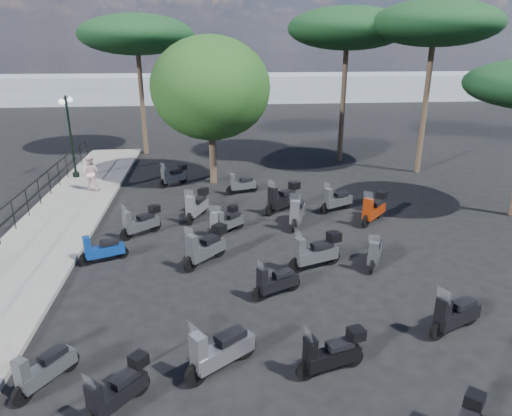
{
  "coord_description": "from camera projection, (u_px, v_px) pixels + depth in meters",
  "views": [
    {
      "loc": [
        -0.72,
        -11.4,
        6.54
      ],
      "look_at": [
        0.86,
        3.25,
        1.2
      ],
      "focal_mm": 32.0,
      "sensor_mm": 36.0,
      "label": 1
    }
  ],
  "objects": [
    {
      "name": "scooter_19",
      "position": [
        297.0,
        213.0,
        17.17
      ],
      "size": [
        0.89,
        1.8,
        1.5
      ],
      "rotation": [
        0.0,
        0.0,
        2.79
      ],
      "color": "black",
      "rests_on": "ground"
    },
    {
      "name": "scooter_3",
      "position": [
        102.0,
        250.0,
        14.31
      ],
      "size": [
        1.45,
        0.74,
        1.21
      ],
      "rotation": [
        0.0,
        0.0,
        1.95
      ],
      "color": "black",
      "rests_on": "ground"
    },
    {
      "name": "scooter_5",
      "position": [
        197.0,
        206.0,
        17.86
      ],
      "size": [
        0.94,
        1.65,
        1.4
      ],
      "rotation": [
        0.0,
        0.0,
        2.72
      ],
      "color": "black",
      "rests_on": "ground"
    },
    {
      "name": "lamp_post_2",
      "position": [
        70.0,
        132.0,
        22.36
      ],
      "size": [
        0.41,
        1.18,
        4.03
      ],
      "rotation": [
        0.0,
        0.0,
        -0.14
      ],
      "color": "black",
      "rests_on": "sidewalk"
    },
    {
      "name": "scooter_1",
      "position": [
        44.0,
        370.0,
        9.05
      ],
      "size": [
        0.98,
        1.32,
        1.23
      ],
      "rotation": [
        0.0,
        0.0,
        2.53
      ],
      "color": "black",
      "rests_on": "ground"
    },
    {
      "name": "pine_0",
      "position": [
        348.0,
        29.0,
        24.5
      ],
      "size": [
        6.53,
        6.53,
        8.43
      ],
      "color": "#38281E",
      "rests_on": "ground"
    },
    {
      "name": "distant_hills",
      "position": [
        212.0,
        88.0,
        54.52
      ],
      "size": [
        70.0,
        8.0,
        3.0
      ],
      "primitive_type": "cube",
      "color": "gray",
      "rests_on": "ground"
    },
    {
      "name": "scooter_16",
      "position": [
        241.0,
        185.0,
        20.9
      ],
      "size": [
        1.51,
        0.66,
        1.23
      ],
      "rotation": [
        0.0,
        0.0,
        1.86
      ],
      "color": "black",
      "rests_on": "ground"
    },
    {
      "name": "scooter_26",
      "position": [
        336.0,
        201.0,
        18.67
      ],
      "size": [
        1.55,
        0.91,
        1.34
      ],
      "rotation": [
        0.0,
        0.0,
        2.03
      ],
      "color": "black",
      "rests_on": "ground"
    },
    {
      "name": "scooter_10",
      "position": [
        228.0,
        222.0,
        16.53
      ],
      "size": [
        1.17,
        1.08,
        1.2
      ],
      "rotation": [
        0.0,
        0.0,
        2.31
      ],
      "color": "black",
      "rests_on": "ground"
    },
    {
      "name": "scooter_13",
      "position": [
        332.0,
        354.0,
        9.44
      ],
      "size": [
        1.55,
        0.66,
        1.25
      ],
      "rotation": [
        0.0,
        0.0,
        1.84
      ],
      "color": "black",
      "rests_on": "ground"
    },
    {
      "name": "pine_1",
      "position": [
        435.0,
        24.0,
        22.03
      ],
      "size": [
        6.29,
        6.29,
        8.54
      ],
      "color": "#38281E",
      "rests_on": "ground"
    },
    {
      "name": "scooter_11",
      "position": [
        174.0,
        176.0,
        22.06
      ],
      "size": [
        1.31,
        1.11,
        1.25
      ],
      "rotation": [
        0.0,
        0.0,
        2.25
      ],
      "color": "black",
      "rests_on": "ground"
    },
    {
      "name": "scooter_18",
      "position": [
        316.0,
        253.0,
        13.87
      ],
      "size": [
        1.73,
        0.87,
        1.43
      ],
      "rotation": [
        0.0,
        0.0,
        1.92
      ],
      "color": "black",
      "rests_on": "ground"
    },
    {
      "name": "scooter_9",
      "position": [
        206.0,
        248.0,
        14.18
      ],
      "size": [
        1.39,
        1.45,
        1.46
      ],
      "rotation": [
        0.0,
        0.0,
        2.38
      ],
      "color": "black",
      "rests_on": "ground"
    },
    {
      "name": "scooter_2",
      "position": [
        118.0,
        391.0,
        8.46
      ],
      "size": [
        1.1,
        1.25,
        1.21
      ],
      "rotation": [
        0.0,
        0.0,
        2.44
      ],
      "color": "black",
      "rests_on": "ground"
    },
    {
      "name": "sidewalk",
      "position": [
        36.0,
        251.0,
        15.08
      ],
      "size": [
        3.0,
        30.0,
        0.15
      ],
      "primitive_type": "cube",
      "color": "slate",
      "rests_on": "ground"
    },
    {
      "name": "scooter_24",
      "position": [
        375.0,
        253.0,
        14.07
      ],
      "size": [
        0.86,
        1.45,
        1.25
      ],
      "rotation": [
        0.0,
        0.0,
        2.67
      ],
      "color": "black",
      "rests_on": "ground"
    },
    {
      "name": "pine_2",
      "position": [
        137.0,
        35.0,
        26.31
      ],
      "size": [
        6.63,
        6.63,
        8.17
      ],
      "color": "#38281E",
      "rests_on": "ground"
    },
    {
      "name": "scooter_4",
      "position": [
        141.0,
        223.0,
        16.29
      ],
      "size": [
        1.37,
        1.19,
        1.32
      ],
      "rotation": [
        0.0,
        0.0,
        2.26
      ],
      "color": "black",
      "rests_on": "ground"
    },
    {
      "name": "ground",
      "position": [
        238.0,
        287.0,
        12.96
      ],
      "size": [
        120.0,
        120.0,
        0.0
      ],
      "primitive_type": "plane",
      "color": "black",
      "rests_on": "ground"
    },
    {
      "name": "pedestrian_far",
      "position": [
        91.0,
        173.0,
        20.83
      ],
      "size": [
        0.9,
        0.77,
        1.61
      ],
      "primitive_type": "imported",
      "rotation": [
        0.0,
        0.0,
        2.91
      ],
      "color": "beige",
      "rests_on": "sidewalk"
    },
    {
      "name": "scooter_14",
      "position": [
        276.0,
        282.0,
        12.37
      ],
      "size": [
        1.42,
        0.8,
        1.21
      ],
      "rotation": [
        0.0,
        0.0,
        2.01
      ],
      "color": "black",
      "rests_on": "ground"
    },
    {
      "name": "scooter_20",
      "position": [
        283.0,
        198.0,
        18.65
      ],
      "size": [
        1.59,
        1.26,
        1.48
      ],
      "rotation": [
        0.0,
        0.0,
        2.2
      ],
      "color": "black",
      "rests_on": "ground"
    },
    {
      "name": "scooter_15",
      "position": [
        224.0,
        222.0,
        16.52
      ],
      "size": [
        1.13,
        1.2,
        1.2
      ],
      "rotation": [
        0.0,
        0.0,
        2.4
      ],
      "color": "black",
      "rests_on": "ground"
    },
    {
      "name": "broadleaf_tree",
      "position": [
        211.0,
        89.0,
        21.21
      ],
      "size": [
        5.62,
        5.62,
        6.95
      ],
      "color": "#38281E",
      "rests_on": "ground"
    },
    {
      "name": "scooter_23",
      "position": [
        455.0,
        315.0,
        10.79
      ],
      "size": [
        1.59,
        0.88,
        1.35
      ],
      "rotation": [
        0.0,
        0.0,
        2.0
      ],
      "color": "black",
      "rests_on": "ground"
    },
    {
      "name": "scooter_8",
      "position": [
        220.0,
        352.0,
        9.46
      ],
      "size": [
        1.56,
        1.17,
        1.46
      ],
      "rotation": [
        0.0,
        0.0,
        2.19
      ],
      "color": "black",
      "rests_on": "ground"
    },
    {
      "name": "scooter_25",
      "position": [
        374.0,
        209.0,
        17.49
      ],
      "size": [
        1.36,
        1.41,
        1.42
      ],
      "rotation": [
        0.0,
        0.0,
        2.38
      ],
      "color": "black",
      "rests_on": "ground"
    }
  ]
}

